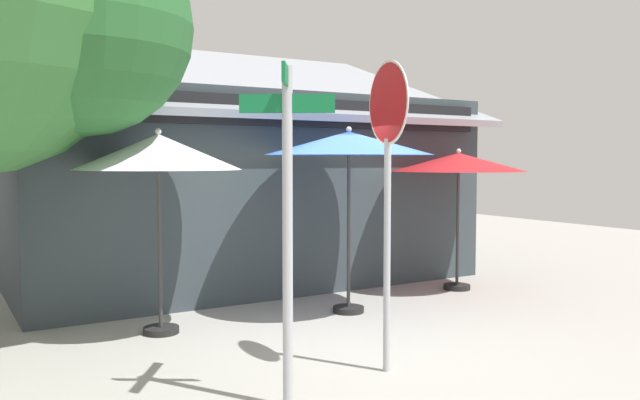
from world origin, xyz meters
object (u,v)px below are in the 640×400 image
street_sign_post (287,201)px  stop_sign (388,153)px  patio_umbrella_crimson_right (458,164)px  patio_umbrella_ivory_left (158,154)px  patio_umbrella_royal_blue_center (349,145)px

street_sign_post → stop_sign: bearing=13.4°
patio_umbrella_crimson_right → patio_umbrella_ivory_left: bearing=-178.6°
patio_umbrella_royal_blue_center → stop_sign: bearing=-115.0°
stop_sign → patio_umbrella_crimson_right: bearing=37.7°
patio_umbrella_royal_blue_center → patio_umbrella_crimson_right: bearing=9.5°
stop_sign → patio_umbrella_royal_blue_center: bearing=65.0°
patio_umbrella_royal_blue_center → street_sign_post: bearing=-132.3°
patio_umbrella_ivory_left → patio_umbrella_crimson_right: (5.05, 0.12, -0.14)m
street_sign_post → patio_umbrella_ivory_left: size_ratio=1.16×
stop_sign → patio_umbrella_ivory_left: bearing=120.4°
street_sign_post → patio_umbrella_royal_blue_center: 3.60m
patio_umbrella_ivory_left → patio_umbrella_royal_blue_center: size_ratio=0.97×
patio_umbrella_royal_blue_center → patio_umbrella_crimson_right: (2.44, 0.41, -0.27)m
street_sign_post → stop_sign: (1.31, 0.31, 0.42)m
patio_umbrella_royal_blue_center → patio_umbrella_ivory_left: bearing=173.8°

